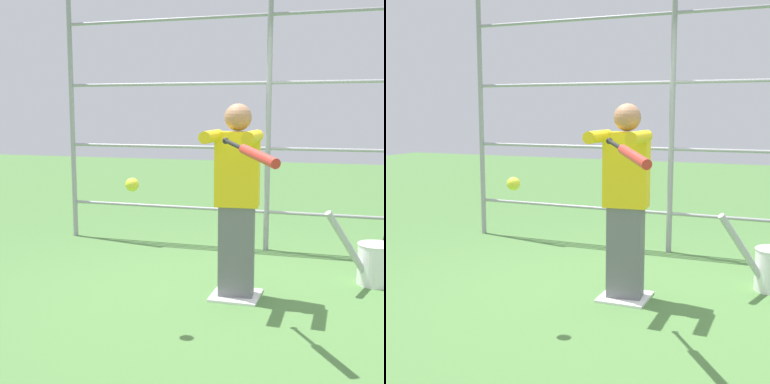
# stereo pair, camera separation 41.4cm
# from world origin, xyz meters

# --- Properties ---
(ground_plane) EXTENTS (24.00, 24.00, 0.00)m
(ground_plane) POSITION_xyz_m (0.00, 0.00, 0.00)
(ground_plane) COLOR #4C7A3D
(home_plate) EXTENTS (0.40, 0.40, 0.02)m
(home_plate) POSITION_xyz_m (0.00, 0.00, 0.01)
(home_plate) COLOR white
(home_plate) RESTS_ON ground
(fence_backstop) EXTENTS (4.85, 0.06, 3.00)m
(fence_backstop) POSITION_xyz_m (0.00, -1.60, 1.50)
(fence_backstop) COLOR #939399
(fence_backstop) RESTS_ON ground
(batter) EXTENTS (0.41, 0.56, 1.61)m
(batter) POSITION_xyz_m (0.00, 0.02, 0.87)
(batter) COLOR slate
(batter) RESTS_ON ground
(baseball_bat_swinging) EXTENTS (0.51, 0.68, 0.15)m
(baseball_bat_swinging) POSITION_xyz_m (-0.28, 0.82, 1.28)
(baseball_bat_swinging) COLOR black
(softball_in_flight) EXTENTS (0.10, 0.10, 0.10)m
(softball_in_flight) POSITION_xyz_m (0.57, 0.84, 1.04)
(softball_in_flight) COLOR yellow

